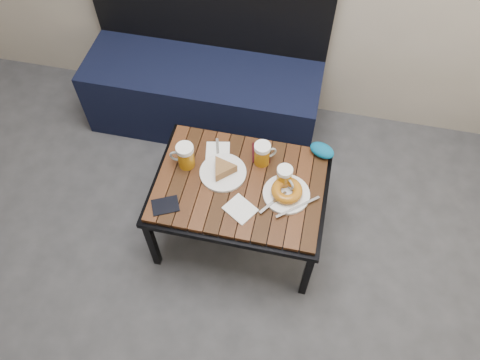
% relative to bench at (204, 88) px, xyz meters
% --- Properties ---
extents(room_shell, '(4.00, 4.00, 4.00)m').
position_rel_bench_xyz_m(room_shell, '(0.22, -1.26, 1.48)').
color(room_shell, gray).
rests_on(room_shell, ground).
extents(bench, '(1.40, 0.50, 0.95)m').
position_rel_bench_xyz_m(bench, '(0.00, 0.00, 0.00)').
color(bench, black).
rests_on(bench, ground).
extents(cafe_table, '(0.84, 0.62, 0.47)m').
position_rel_bench_xyz_m(cafe_table, '(0.39, -0.77, 0.16)').
color(cafe_table, black).
rests_on(cafe_table, ground).
extents(beer_mug_left, '(0.12, 0.09, 0.14)m').
position_rel_bench_xyz_m(beer_mug_left, '(0.11, -0.72, 0.27)').
color(beer_mug_left, '#AD6D0D').
rests_on(beer_mug_left, cafe_table).
extents(beer_mug_centre, '(0.12, 0.11, 0.13)m').
position_rel_bench_xyz_m(beer_mug_centre, '(0.47, -0.63, 0.26)').
color(beer_mug_centre, '#AD6D0D').
rests_on(beer_mug_centre, cafe_table).
extents(beer_mug_right, '(0.11, 0.10, 0.12)m').
position_rel_bench_xyz_m(beer_mug_right, '(0.60, -0.74, 0.26)').
color(beer_mug_right, '#AD6D0D').
rests_on(beer_mug_right, cafe_table).
extents(plate_pie, '(0.23, 0.23, 0.06)m').
position_rel_bench_xyz_m(plate_pie, '(0.30, -0.74, 0.22)').
color(plate_pie, white).
rests_on(plate_pie, cafe_table).
extents(plate_bagel, '(0.27, 0.25, 0.06)m').
position_rel_bench_xyz_m(plate_bagel, '(0.62, -0.79, 0.22)').
color(plate_bagel, white).
rests_on(plate_bagel, cafe_table).
extents(napkin_left, '(0.14, 0.15, 0.01)m').
position_rel_bench_xyz_m(napkin_left, '(0.24, -0.61, 0.20)').
color(napkin_left, white).
rests_on(napkin_left, cafe_table).
extents(napkin_right, '(0.17, 0.16, 0.01)m').
position_rel_bench_xyz_m(napkin_right, '(0.42, -0.92, 0.20)').
color(napkin_right, white).
rests_on(napkin_right, cafe_table).
extents(passport_navy, '(0.15, 0.13, 0.01)m').
position_rel_bench_xyz_m(passport_navy, '(0.08, -0.97, 0.20)').
color(passport_navy, black).
rests_on(passport_navy, cafe_table).
extents(passport_burgundy, '(0.11, 0.14, 0.01)m').
position_rel_bench_xyz_m(passport_burgundy, '(0.46, -0.57, 0.20)').
color(passport_burgundy, black).
rests_on(passport_burgundy, cafe_table).
extents(knit_pouch, '(0.15, 0.13, 0.06)m').
position_rel_bench_xyz_m(knit_pouch, '(0.75, -0.51, 0.23)').
color(knit_pouch, '#054A8A').
rests_on(knit_pouch, cafe_table).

